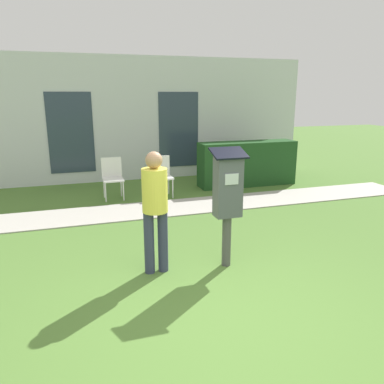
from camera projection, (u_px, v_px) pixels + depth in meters
ground_plane at (230, 322)px, 3.80m from camera, size 40.00×40.00×0.00m
sidewalk at (150, 210)px, 7.47m from camera, size 12.00×1.10×0.02m
building_facade at (126, 120)px, 9.78m from camera, size 10.00×0.26×3.20m
parking_meter at (228, 193)px, 4.83m from camera, size 0.44×0.31×1.59m
person_standing at (155, 203)px, 4.67m from camera, size 0.32×0.32×1.58m
outdoor_chair_left at (112, 175)px, 8.21m from camera, size 0.44×0.44×0.90m
outdoor_chair_middle at (161, 173)px, 8.41m from camera, size 0.44×0.44×0.90m
hedge_row at (247, 164)px, 9.41m from camera, size 2.48×0.60×1.10m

